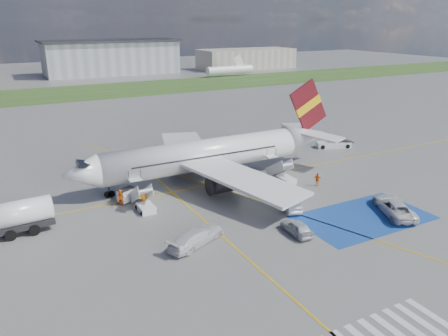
# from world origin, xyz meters

# --- Properties ---
(ground) EXTENTS (400.00, 400.00, 0.00)m
(ground) POSITION_xyz_m (0.00, 0.00, 0.00)
(ground) COLOR #60605E
(ground) RESTS_ON ground
(grass_strip) EXTENTS (400.00, 30.00, 0.01)m
(grass_strip) POSITION_xyz_m (0.00, 95.00, 0.01)
(grass_strip) COLOR #2D4C1E
(grass_strip) RESTS_ON ground
(taxiway_line_main) EXTENTS (120.00, 0.20, 0.01)m
(taxiway_line_main) POSITION_xyz_m (0.00, 12.00, 0.01)
(taxiway_line_main) COLOR gold
(taxiway_line_main) RESTS_ON ground
(taxiway_line_cross) EXTENTS (0.20, 60.00, 0.01)m
(taxiway_line_cross) POSITION_xyz_m (-5.00, -10.00, 0.01)
(taxiway_line_cross) COLOR gold
(taxiway_line_cross) RESTS_ON ground
(taxiway_line_diag) EXTENTS (20.71, 56.45, 0.01)m
(taxiway_line_diag) POSITION_xyz_m (0.00, 12.00, 0.01)
(taxiway_line_diag) COLOR gold
(taxiway_line_diag) RESTS_ON ground
(staging_box) EXTENTS (14.00, 8.00, 0.01)m
(staging_box) POSITION_xyz_m (10.00, -4.00, 0.01)
(staging_box) COLOR #184092
(staging_box) RESTS_ON ground
(crosswalk) EXTENTS (9.00, 4.00, 0.01)m
(crosswalk) POSITION_xyz_m (-1.80, -18.00, 0.01)
(crosswalk) COLOR silver
(crosswalk) RESTS_ON ground
(terminal_centre) EXTENTS (48.00, 18.00, 12.00)m
(terminal_centre) POSITION_xyz_m (20.00, 135.00, 6.00)
(terminal_centre) COLOR gray
(terminal_centre) RESTS_ON ground
(terminal_east) EXTENTS (40.00, 16.00, 8.00)m
(terminal_east) POSITION_xyz_m (75.00, 128.00, 4.00)
(terminal_east) COLOR gray
(terminal_east) RESTS_ON ground
(airliner) EXTENTS (36.81, 32.95, 11.92)m
(airliner) POSITION_xyz_m (1.51, 14.00, 3.39)
(airliner) COLOR silver
(airliner) RESTS_ON ground
(airstairs_fwd) EXTENTS (1.90, 5.20, 3.60)m
(airstairs_fwd) POSITION_xyz_m (-9.50, 8.70, 0.62)
(airstairs_fwd) COLOR silver
(airstairs_fwd) RESTS_ON ground
(airstairs_aft) EXTENTS (1.90, 5.20, 3.60)m
(airstairs_aft) POSITION_xyz_m (9.00, 8.70, 0.62)
(airstairs_aft) COLOR silver
(airstairs_aft) RESTS_ON ground
(gpu_cart) EXTENTS (2.25, 1.88, 1.61)m
(gpu_cart) POSITION_xyz_m (-10.56, 11.77, 0.73)
(gpu_cart) COLOR silver
(gpu_cart) RESTS_ON ground
(belt_loader) EXTENTS (6.06, 3.86, 1.76)m
(belt_loader) POSITION_xyz_m (25.31, 17.76, 0.44)
(belt_loader) COLOR silver
(belt_loader) RESTS_ON ground
(car_silver_a) EXTENTS (1.83, 4.08, 1.36)m
(car_silver_a) POSITION_xyz_m (1.58, -3.63, 0.68)
(car_silver_a) COLOR #B7B9BE
(car_silver_a) RESTS_ON ground
(car_silver_b) EXTENTS (2.84, 4.67, 1.45)m
(car_silver_b) POSITION_xyz_m (4.42, 1.39, 0.73)
(car_silver_b) COLOR #B5B7BD
(car_silver_b) RESTS_ON ground
(van_white_a) EXTENTS (4.66, 6.04, 2.06)m
(van_white_a) POSITION_xyz_m (13.60, -4.71, 1.03)
(van_white_a) COLOR silver
(van_white_a) RESTS_ON ground
(van_white_b) EXTENTS (5.31, 3.89, 1.93)m
(van_white_b) POSITION_xyz_m (-7.74, -0.89, 0.96)
(van_white_b) COLOR silver
(van_white_b) RESTS_ON ground
(crew_fwd) EXTENTS (0.72, 0.52, 1.82)m
(crew_fwd) POSITION_xyz_m (-9.21, 9.79, 0.91)
(crew_fwd) COLOR orange
(crew_fwd) RESTS_ON ground
(crew_nose) EXTENTS (1.12, 1.12, 1.83)m
(crew_nose) POSITION_xyz_m (-11.46, 11.00, 0.91)
(crew_nose) COLOR #FF670D
(crew_nose) RESTS_ON ground
(crew_aft) EXTENTS (0.93, 1.04, 1.69)m
(crew_aft) POSITION_xyz_m (11.70, 5.47, 0.84)
(crew_aft) COLOR #EB5F0C
(crew_aft) RESTS_ON ground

